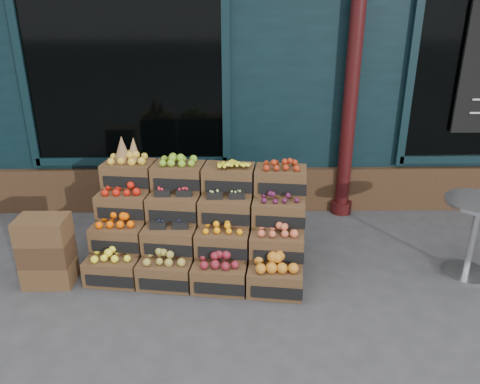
{
  "coord_description": "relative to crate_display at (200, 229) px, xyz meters",
  "views": [
    {
      "loc": [
        -0.28,
        -3.76,
        2.65
      ],
      "look_at": [
        -0.2,
        0.7,
        0.85
      ],
      "focal_mm": 35.0,
      "sensor_mm": 36.0,
      "label": 1
    }
  ],
  "objects": [
    {
      "name": "ground",
      "position": [
        0.63,
        -0.72,
        -0.42
      ],
      "size": [
        60.0,
        60.0,
        0.0
      ],
      "primitive_type": "plane",
      "color": "#39393B",
      "rests_on": "ground"
    },
    {
      "name": "spare_crates",
      "position": [
        -1.51,
        -0.36,
        -0.06
      ],
      "size": [
        0.49,
        0.34,
        0.73
      ],
      "rotation": [
        0.0,
        0.0,
        -0.01
      ],
      "color": "#4F351F",
      "rests_on": "ground"
    },
    {
      "name": "shop_facade",
      "position": [
        0.63,
        4.39,
        1.98
      ],
      "size": [
        12.0,
        6.24,
        4.8
      ],
      "color": "black",
      "rests_on": "ground"
    },
    {
      "name": "crate_display",
      "position": [
        0.0,
        0.0,
        0.0
      ],
      "size": [
        2.3,
        1.35,
        1.36
      ],
      "rotation": [
        0.0,
        0.0,
        -0.14
      ],
      "color": "#4F351F",
      "rests_on": "ground"
    },
    {
      "name": "shopkeeper",
      "position": [
        -0.65,
        1.97,
        0.6
      ],
      "size": [
        0.87,
        0.73,
        2.03
      ],
      "primitive_type": "imported",
      "rotation": [
        0.0,
        0.0,
        3.53
      ],
      "color": "#154C23",
      "rests_on": "ground"
    },
    {
      "name": "bistro_table",
      "position": [
        2.8,
        -0.27,
        0.1
      ],
      "size": [
        0.67,
        0.67,
        0.84
      ],
      "rotation": [
        0.0,
        0.0,
        0.11
      ],
      "color": "silver",
      "rests_on": "ground"
    }
  ]
}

